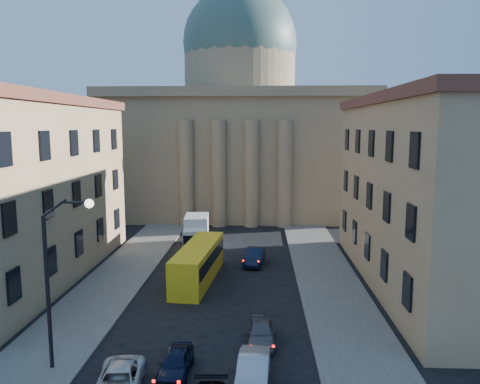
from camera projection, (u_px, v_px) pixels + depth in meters
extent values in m
cube|color=#53514C|center=(100.00, 297.00, 33.72)|extent=(5.00, 60.00, 0.15)
cube|color=#53514C|center=(337.00, 301.00, 33.01)|extent=(5.00, 60.00, 0.15)
cube|color=#846B51|center=(240.00, 155.00, 69.84)|extent=(34.00, 26.00, 16.00)
cube|color=#846B51|center=(240.00, 98.00, 68.66)|extent=(35.50, 27.50, 1.20)
cylinder|color=#846B51|center=(240.00, 73.00, 68.16)|extent=(16.00, 16.00, 8.00)
sphere|color=#455E54|center=(240.00, 44.00, 67.60)|extent=(16.40, 16.40, 16.40)
cube|color=#846B51|center=(98.00, 172.00, 69.10)|extent=(13.00, 13.00, 11.00)
cone|color=#562E25|center=(95.00, 121.00, 68.05)|extent=(26.02, 26.02, 4.00)
cube|color=#846B51|center=(385.00, 174.00, 67.33)|extent=(13.00, 13.00, 11.00)
cone|color=#562E25|center=(387.00, 121.00, 66.28)|extent=(26.02, 26.02, 4.00)
cylinder|color=#846B51|center=(186.00, 174.00, 57.25)|extent=(1.80, 1.80, 13.00)
cylinder|color=#846B51|center=(219.00, 174.00, 57.08)|extent=(1.80, 1.80, 13.00)
cylinder|color=#846B51|center=(252.00, 174.00, 56.91)|extent=(1.80, 1.80, 13.00)
cylinder|color=#846B51|center=(284.00, 174.00, 56.74)|extent=(1.80, 1.80, 13.00)
cube|color=tan|center=(8.00, 193.00, 37.07)|extent=(11.00, 26.00, 14.00)
cube|color=#562E25|center=(1.00, 100.00, 36.04)|extent=(11.60, 26.60, 0.80)
cube|color=tan|center=(443.00, 196.00, 35.63)|extent=(11.00, 26.00, 14.00)
cube|color=#562E25|center=(449.00, 99.00, 34.61)|extent=(11.60, 26.60, 0.80)
cylinder|color=black|center=(48.00, 294.00, 23.24)|extent=(0.20, 0.20, 8.00)
cylinder|color=black|center=(54.00, 208.00, 22.60)|extent=(1.30, 0.12, 0.96)
cylinder|color=black|center=(74.00, 202.00, 22.52)|extent=(1.30, 0.12, 0.12)
sphere|color=white|center=(89.00, 204.00, 22.49)|extent=(0.44, 0.44, 0.44)
imported|color=black|center=(176.00, 363.00, 23.25)|extent=(1.54, 3.69, 1.25)
imported|color=#A5A8AD|center=(253.00, 371.00, 22.30)|extent=(1.75, 4.34, 1.40)
imported|color=silver|center=(118.00, 382.00, 21.51)|extent=(2.53, 4.64, 1.23)
imported|color=#525156|center=(261.00, 332.00, 26.65)|extent=(1.60, 3.82, 1.29)
imported|color=black|center=(255.00, 256.00, 41.90)|extent=(2.01, 4.45, 1.42)
cube|color=yellow|center=(198.00, 263.00, 37.40)|extent=(3.25, 10.30, 2.85)
cube|color=black|center=(198.00, 257.00, 37.33)|extent=(3.25, 9.75, 1.01)
cylinder|color=black|center=(175.00, 290.00, 34.04)|extent=(0.36, 0.94, 0.92)
cylinder|color=black|center=(200.00, 291.00, 33.80)|extent=(0.36, 0.94, 0.92)
cylinder|color=black|center=(198.00, 261.00, 41.27)|extent=(0.36, 0.94, 0.92)
cylinder|color=black|center=(218.00, 262.00, 41.02)|extent=(0.36, 0.94, 0.92)
cube|color=silver|center=(195.00, 241.00, 45.64)|extent=(2.38, 2.47, 2.31)
cube|color=black|center=(194.00, 241.00, 44.50)|extent=(2.12, 0.27, 1.06)
cube|color=silver|center=(197.00, 230.00, 48.14)|extent=(2.60, 4.21, 2.99)
cylinder|color=black|center=(185.00, 249.00, 45.33)|extent=(0.33, 0.88, 0.87)
cylinder|color=black|center=(205.00, 249.00, 45.38)|extent=(0.33, 0.88, 0.87)
cylinder|color=black|center=(188.00, 240.00, 49.14)|extent=(0.33, 0.88, 0.87)
cylinder|color=black|center=(206.00, 240.00, 49.20)|extent=(0.33, 0.88, 0.87)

